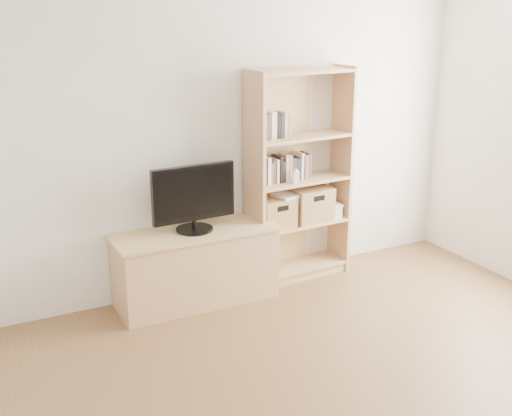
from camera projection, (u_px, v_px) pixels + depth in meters
back_wall at (231, 139)px, 5.42m from camera, size 4.50×0.02×2.60m
tv_stand at (196, 267)px, 5.32m from camera, size 1.32×0.50×0.60m
bookshelf at (299, 176)px, 5.63m from camera, size 0.96×0.39×1.88m
television at (194, 198)px, 5.13m from camera, size 0.70×0.09×0.55m
books_row_mid at (298, 165)px, 5.62m from camera, size 0.86×0.19×0.23m
books_row_upper at (278, 125)px, 5.40m from camera, size 0.41×0.19×0.21m
baby_monitor at (296, 177)px, 5.49m from camera, size 0.06×0.04×0.10m
basket_left at (275, 212)px, 5.59m from camera, size 0.33×0.28×0.26m
basket_right at (309, 204)px, 5.76m from camera, size 0.38×0.32×0.30m
laptop at (291, 194)px, 5.62m from camera, size 0.35×0.27×0.02m
magazine_stack at (328, 210)px, 5.89m from camera, size 0.19×0.26×0.11m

